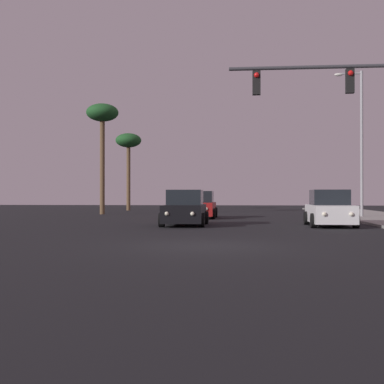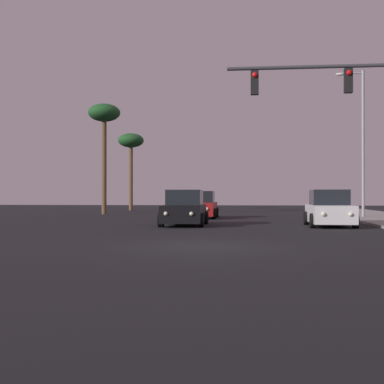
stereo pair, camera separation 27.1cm
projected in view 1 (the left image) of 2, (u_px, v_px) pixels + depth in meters
The scene contains 8 objects.
ground_plane at pixel (207, 246), 15.06m from camera, with size 120.00×120.00×0.00m, color black.
car_red at pixel (200, 206), 33.12m from camera, with size 2.04×4.31×1.68m.
car_white at pixel (330, 210), 24.54m from camera, with size 2.04×4.32×1.68m.
car_black at pixel (185, 209), 25.17m from camera, with size 2.04×4.32×1.68m.
traffic_light_mast at pixel (362, 107), 19.78m from camera, with size 7.00×0.36×6.50m.
street_lamp at pixel (359, 136), 33.01m from camera, with size 1.74×0.24×9.00m.
palm_tree_far at pixel (128, 144), 49.86m from camera, with size 2.40×2.40×7.21m.
palm_tree_mid at pixel (102, 118), 39.89m from camera, with size 2.40×2.40×8.27m.
Camera 1 is at (1.02, -15.04, 1.43)m, focal length 50.00 mm.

